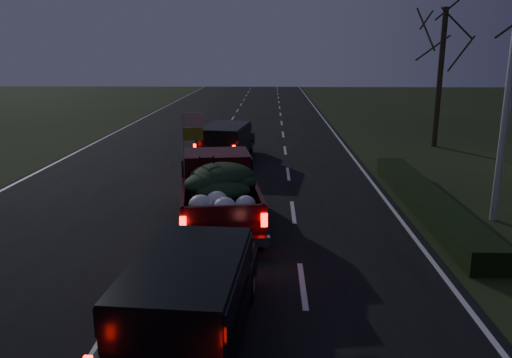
# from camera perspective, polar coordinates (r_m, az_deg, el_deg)

# --- Properties ---
(ground) EXTENTS (120.00, 120.00, 0.00)m
(ground) POSITION_cam_1_polar(r_m,az_deg,el_deg) (13.49, -10.88, -6.94)
(ground) COLOR black
(ground) RESTS_ON ground
(road_asphalt) EXTENTS (14.00, 120.00, 0.02)m
(road_asphalt) POSITION_cam_1_polar(r_m,az_deg,el_deg) (13.49, -10.88, -6.90)
(road_asphalt) COLOR black
(road_asphalt) RESTS_ON ground
(hedge_row) EXTENTS (1.00, 10.00, 0.60)m
(hedge_row) POSITION_cam_1_polar(r_m,az_deg,el_deg) (16.64, 18.82, -2.27)
(hedge_row) COLOR black
(hedge_row) RESTS_ON ground
(bare_tree_far) EXTENTS (3.60, 3.60, 7.00)m
(bare_tree_far) POSITION_cam_1_polar(r_m,az_deg,el_deg) (27.62, 20.58, 14.26)
(bare_tree_far) COLOR black
(bare_tree_far) RESTS_ON ground
(pickup_truck) EXTENTS (2.88, 5.72, 2.87)m
(pickup_truck) POSITION_cam_1_polar(r_m,az_deg,el_deg) (14.38, -4.34, -0.87)
(pickup_truck) COLOR #3F080C
(pickup_truck) RESTS_ON ground
(lead_suv) EXTENTS (2.49, 4.74, 1.30)m
(lead_suv) POSITION_cam_1_polar(r_m,az_deg,el_deg) (23.02, -3.48, 4.66)
(lead_suv) COLOR black
(lead_suv) RESTS_ON ground
(rear_suv) EXTENTS (2.15, 4.53, 1.27)m
(rear_suv) POSITION_cam_1_polar(r_m,az_deg,el_deg) (8.60, -7.68, -12.56)
(rear_suv) COLOR black
(rear_suv) RESTS_ON ground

